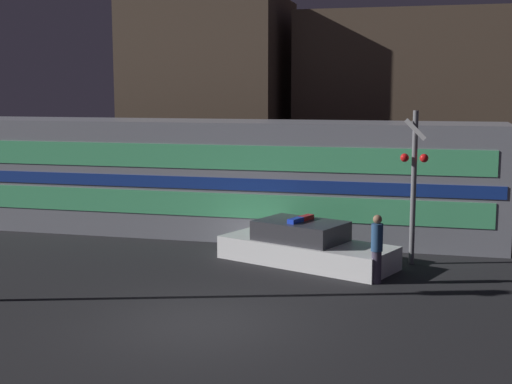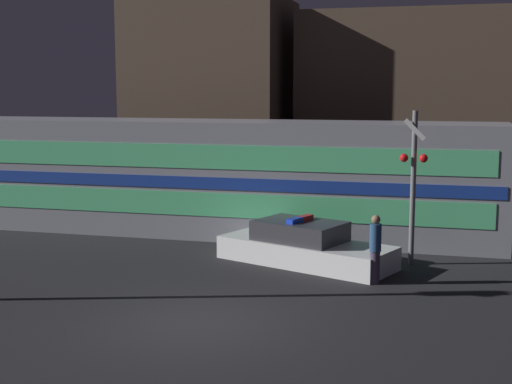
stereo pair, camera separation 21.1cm
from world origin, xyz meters
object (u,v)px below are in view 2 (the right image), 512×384
Objects in this scene: train at (214,177)px; pedestrian at (375,249)px; police_car at (304,247)px; crossing_signal_near at (413,181)px.

train reaches higher than pedestrian.
crossing_signal_near reaches higher than police_car.
pedestrian is at bearing -41.03° from train.
police_car is at bearing -167.37° from crossing_signal_near.
police_car is at bearing 142.82° from pedestrian.
police_car is 3.33m from crossing_signal_near.
crossing_signal_near reaches higher than train.
crossing_signal_near is (0.75, 2.13, 1.38)m from pedestrian.
train is 3.59× the size of police_car.
police_car is 3.00× the size of pedestrian.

